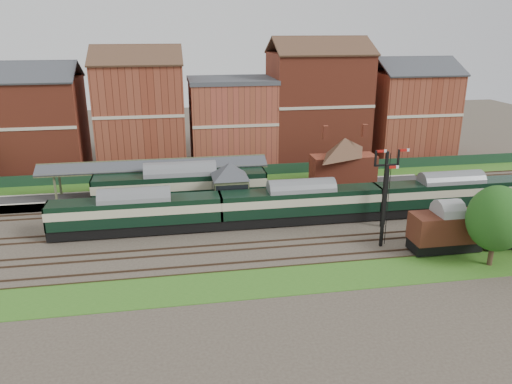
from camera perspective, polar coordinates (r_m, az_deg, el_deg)
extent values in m
plane|color=#473D33|center=(52.13, 0.80, -3.79)|extent=(160.00, 160.00, 0.00)
cube|color=#2D6619|center=(66.99, -1.73, 1.37)|extent=(90.00, 4.50, 0.06)
cube|color=#2D6619|center=(41.52, 3.91, -9.97)|extent=(90.00, 5.00, 0.06)
cube|color=#193823|center=(68.69, -1.97, 2.43)|extent=(90.00, 0.12, 1.50)
cube|color=#2D2D2D|center=(60.43, -5.58, -0.18)|extent=(55.00, 3.40, 1.00)
cube|color=#697A57|center=(54.27, -2.94, -1.54)|extent=(3.40, 3.20, 2.40)
cube|color=#4D5736|center=(53.55, -2.98, 0.67)|extent=(3.60, 3.40, 2.00)
pyramid|color=#383A3F|center=(53.03, -3.01, 2.52)|extent=(5.40, 5.40, 1.60)
cube|color=brown|center=(55.75, 5.24, -1.15)|extent=(3.00, 2.40, 2.20)
cube|color=#4C3323|center=(54.69, 5.46, 0.06)|extent=(3.20, 1.34, 0.79)
cube|color=#4C3323|center=(55.88, 5.12, 0.48)|extent=(3.20, 1.34, 0.79)
cube|color=#9A3D27|center=(63.20, 9.92, 2.60)|extent=(8.00, 3.00, 3.50)
pyramid|color=#4C3323|center=(62.49, 10.06, 5.12)|extent=(8.10, 8.10, 2.20)
cube|color=#9A3D27|center=(61.59, 7.89, 5.51)|extent=(0.60, 0.60, 1.60)
cube|color=#9A3D27|center=(63.27, 12.23, 5.61)|extent=(0.60, 0.60, 1.60)
cube|color=#4D5736|center=(59.82, -21.99, 0.53)|extent=(0.22, 0.22, 3.40)
cube|color=#4D5736|center=(61.54, -1.09, 2.40)|extent=(0.22, 0.22, 3.40)
cube|color=#383A3F|center=(58.23, -11.53, 3.02)|extent=(26.00, 1.99, 0.90)
cube|color=#383A3F|center=(60.06, -11.49, 3.50)|extent=(26.00, 1.99, 0.90)
cube|color=#4D5736|center=(59.05, -11.53, 3.62)|extent=(26.00, 0.20, 0.20)
cube|color=black|center=(52.00, 14.45, 0.24)|extent=(0.25, 0.25, 8.00)
cube|color=black|center=(51.27, 14.68, 2.99)|extent=(2.60, 0.18, 0.18)
cube|color=#B2140F|center=(50.65, 14.14, 4.55)|extent=(1.10, 0.08, 0.25)
cube|color=#B2140F|center=(51.66, 16.59, 4.61)|extent=(1.10, 0.08, 0.25)
cube|color=black|center=(47.34, 14.42, -1.58)|extent=(0.25, 0.25, 8.00)
cube|color=#B2140F|center=(46.46, 15.40, 2.75)|extent=(1.10, 0.08, 0.25)
cube|color=#9A3D27|center=(76.00, -24.38, 6.82)|extent=(14.00, 10.00, 13.00)
cube|color=brown|center=(73.52, -13.01, 8.44)|extent=(12.00, 10.00, 15.00)
cube|color=#9A4331|center=(74.22, -2.78, 7.80)|extent=(12.00, 10.00, 12.00)
cube|color=#9A3D27|center=(76.55, 7.03, 9.54)|extent=(14.00, 10.00, 16.00)
cube|color=brown|center=(82.36, 17.15, 8.44)|extent=(12.00, 10.00, 13.00)
cube|color=black|center=(51.23, -13.44, -3.93)|extent=(16.81, 2.35, 1.03)
cube|color=black|center=(50.61, -13.59, -2.12)|extent=(16.81, 2.61, 2.43)
cube|color=beige|center=(50.51, -13.61, -1.81)|extent=(16.83, 2.65, 0.84)
cube|color=slate|center=(50.16, -13.70, -0.67)|extent=(16.81, 2.61, 0.56)
cube|color=black|center=(52.72, 5.10, -2.82)|extent=(16.81, 2.35, 1.03)
cube|color=black|center=(52.12, 5.15, -1.05)|extent=(16.81, 2.61, 2.43)
cube|color=beige|center=(52.02, 5.16, -0.75)|extent=(16.83, 2.65, 0.84)
cube|color=slate|center=(51.68, 5.20, 0.37)|extent=(16.81, 2.61, 0.56)
cube|color=black|center=(59.16, 21.05, -1.62)|extent=(16.81, 2.35, 1.03)
cube|color=black|center=(58.62, 21.24, -0.03)|extent=(16.81, 2.61, 2.43)
cube|color=beige|center=(58.53, 21.28, 0.24)|extent=(16.83, 2.65, 0.84)
cube|color=slate|center=(58.23, 21.40, 1.23)|extent=(16.81, 2.61, 0.56)
cube|color=black|center=(57.15, -8.49, -1.15)|extent=(19.14, 2.68, 1.17)
cube|color=black|center=(56.53, -8.59, 0.72)|extent=(19.14, 2.98, 2.77)
cube|color=beige|center=(56.43, -8.60, 1.04)|extent=(19.16, 3.02, 0.96)
cube|color=slate|center=(56.08, -8.66, 2.22)|extent=(19.14, 2.98, 0.64)
cube|color=black|center=(49.28, 20.66, -5.63)|extent=(6.34, 2.34, 0.95)
cube|color=#442113|center=(48.63, 20.89, -3.75)|extent=(6.34, 2.75, 2.54)
cube|color=gray|center=(48.14, 21.08, -2.21)|extent=(6.34, 2.75, 0.47)
cube|color=black|center=(52.98, 27.08, -4.85)|extent=(6.06, 2.23, 0.91)
cylinder|color=#382619|center=(47.59, 25.36, -5.76)|extent=(0.44, 0.44, 3.36)
ellipsoid|color=#184C15|center=(46.64, 25.81, -2.74)|extent=(4.94, 4.94, 5.68)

